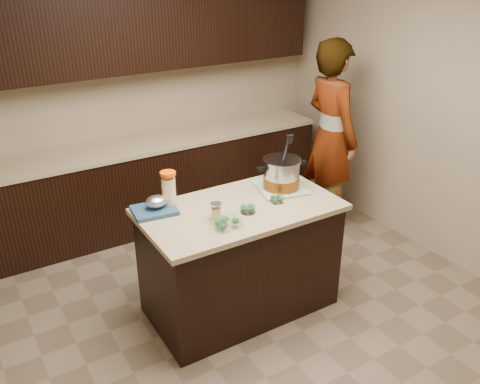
# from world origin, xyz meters

# --- Properties ---
(ground_plane) EXTENTS (4.00, 4.00, 0.00)m
(ground_plane) POSITION_xyz_m (0.00, 0.00, 0.00)
(ground_plane) COLOR brown
(ground_plane) RESTS_ON ground
(room_shell) EXTENTS (4.04, 4.04, 2.72)m
(room_shell) POSITION_xyz_m (0.00, 0.00, 1.71)
(room_shell) COLOR tan
(room_shell) RESTS_ON ground
(back_cabinets) EXTENTS (3.60, 0.63, 2.33)m
(back_cabinets) POSITION_xyz_m (0.00, 1.74, 0.94)
(back_cabinets) COLOR black
(back_cabinets) RESTS_ON ground
(island) EXTENTS (1.46, 0.81, 0.90)m
(island) POSITION_xyz_m (0.00, 0.00, 0.45)
(island) COLOR black
(island) RESTS_ON ground
(dish_towel) EXTENTS (0.44, 0.44, 0.02)m
(dish_towel) POSITION_xyz_m (0.43, 0.09, 0.91)
(dish_towel) COLOR #5E8459
(dish_towel) RESTS_ON island
(stock_pot) EXTENTS (0.42, 0.34, 0.42)m
(stock_pot) POSITION_xyz_m (0.43, 0.09, 1.02)
(stock_pot) COLOR #B7B7BC
(stock_pot) RESTS_ON dish_towel
(lemonade_pitcher) EXTENTS (0.13, 0.13, 0.27)m
(lemonade_pitcher) POSITION_xyz_m (-0.44, 0.26, 1.03)
(lemonade_pitcher) COLOR beige
(lemonade_pitcher) RESTS_ON island
(mason_jar) EXTENTS (0.09, 0.09, 0.13)m
(mason_jar) POSITION_xyz_m (-0.24, -0.07, 0.96)
(mason_jar) COLOR beige
(mason_jar) RESTS_ON island
(broccoli_tub_left) EXTENTS (0.12, 0.12, 0.05)m
(broccoli_tub_left) POSITION_xyz_m (0.00, -0.10, 0.92)
(broccoli_tub_left) COLOR silver
(broccoli_tub_left) RESTS_ON island
(broccoli_tub_right) EXTENTS (0.12, 0.12, 0.05)m
(broccoli_tub_right) POSITION_xyz_m (0.27, -0.08, 0.92)
(broccoli_tub_right) COLOR silver
(broccoli_tub_right) RESTS_ON island
(broccoli_tub_rect) EXTENTS (0.20, 0.15, 0.07)m
(broccoli_tub_rect) POSITION_xyz_m (-0.24, -0.21, 0.93)
(broccoli_tub_rect) COLOR silver
(broccoli_tub_rect) RESTS_ON island
(blue_tray) EXTENTS (0.33, 0.28, 0.12)m
(blue_tray) POSITION_xyz_m (-0.56, 0.25, 0.94)
(blue_tray) COLOR navy
(blue_tray) RESTS_ON island
(person) EXTENTS (0.51, 0.73, 1.90)m
(person) POSITION_xyz_m (1.48, 0.73, 0.95)
(person) COLOR gray
(person) RESTS_ON ground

